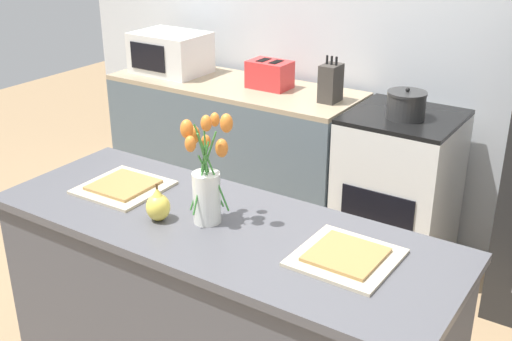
# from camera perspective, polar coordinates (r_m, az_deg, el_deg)

# --- Properties ---
(back_wall) EXTENTS (5.20, 0.08, 2.70)m
(back_wall) POSITION_cam_1_polar(r_m,az_deg,el_deg) (3.94, 14.47, 12.71)
(back_wall) COLOR silver
(back_wall) RESTS_ON ground_plane
(kitchen_island) EXTENTS (1.80, 0.66, 0.92)m
(kitchen_island) POSITION_cam_1_polar(r_m,az_deg,el_deg) (2.61, -3.09, -13.56)
(kitchen_island) COLOR #4C4C51
(kitchen_island) RESTS_ON ground_plane
(back_counter) EXTENTS (1.68, 0.60, 0.91)m
(back_counter) POSITION_cam_1_polar(r_m,az_deg,el_deg) (4.31, -1.94, 1.91)
(back_counter) COLOR slate
(back_counter) RESTS_ON ground_plane
(stove_range) EXTENTS (0.60, 0.61, 0.91)m
(stove_range) POSITION_cam_1_polar(r_m,az_deg,el_deg) (3.81, 12.50, -1.65)
(stove_range) COLOR silver
(stove_range) RESTS_ON ground_plane
(flower_vase) EXTENTS (0.19, 0.18, 0.43)m
(flower_vase) POSITION_cam_1_polar(r_m,az_deg,el_deg) (2.31, -4.43, -0.74)
(flower_vase) COLOR silver
(flower_vase) RESTS_ON kitchen_island
(pear_figurine) EXTENTS (0.09, 0.09, 0.15)m
(pear_figurine) POSITION_cam_1_polar(r_m,az_deg,el_deg) (2.39, -8.70, -3.11)
(pear_figurine) COLOR #E5CC4C
(pear_figurine) RESTS_ON kitchen_island
(plate_setting_left) EXTENTS (0.32, 0.32, 0.02)m
(plate_setting_left) POSITION_cam_1_polar(r_m,az_deg,el_deg) (2.68, -11.70, -1.40)
(plate_setting_left) COLOR beige
(plate_setting_left) RESTS_ON kitchen_island
(plate_setting_right) EXTENTS (0.32, 0.32, 0.02)m
(plate_setting_right) POSITION_cam_1_polar(r_m,az_deg,el_deg) (2.16, 8.00, -7.58)
(plate_setting_right) COLOR beige
(plate_setting_right) RESTS_ON kitchen_island
(toaster) EXTENTS (0.28, 0.18, 0.17)m
(toaster) POSITION_cam_1_polar(r_m,az_deg,el_deg) (4.04, 1.22, 8.54)
(toaster) COLOR red
(toaster) RESTS_ON back_counter
(cooking_pot) EXTENTS (0.21, 0.21, 0.17)m
(cooking_pot) POSITION_cam_1_polar(r_m,az_deg,el_deg) (3.57, 13.21, 5.69)
(cooking_pot) COLOR #2D2D2D
(cooking_pot) RESTS_ON stove_range
(microwave) EXTENTS (0.48, 0.37, 0.27)m
(microwave) POSITION_cam_1_polar(r_m,az_deg,el_deg) (4.44, -7.61, 10.34)
(microwave) COLOR white
(microwave) RESTS_ON back_counter
(knife_block) EXTENTS (0.10, 0.14, 0.27)m
(knife_block) POSITION_cam_1_polar(r_m,az_deg,el_deg) (3.78, 6.65, 7.73)
(knife_block) COLOR #3D3833
(knife_block) RESTS_ON back_counter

